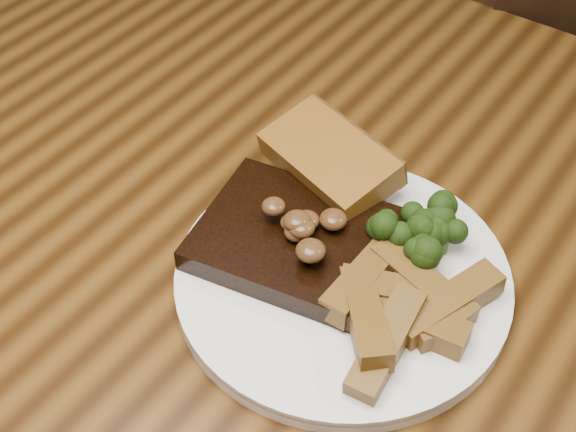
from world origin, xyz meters
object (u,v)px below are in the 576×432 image
object	(u,v)px
plate	(342,280)
steak	(300,242)
dining_table	(283,296)
potato_wedges	(432,302)
garlic_bread	(329,176)

from	to	relation	value
plate	steak	xyz separation A→B (m)	(-0.04, 0.00, 0.02)
plate	dining_table	bearing A→B (deg)	164.68
dining_table	steak	world-z (taller)	steak
steak	potato_wedges	world-z (taller)	same
dining_table	garlic_bread	distance (m)	0.13
steak	potato_wedges	bearing A→B (deg)	-6.54
dining_table	plate	bearing A→B (deg)	-15.32
garlic_bread	potato_wedges	world-z (taller)	garlic_bread
dining_table	plate	distance (m)	0.13
garlic_bread	steak	bearing A→B (deg)	-56.36
garlic_bread	potato_wedges	distance (m)	0.16
potato_wedges	garlic_bread	bearing A→B (deg)	153.29
plate	potato_wedges	xyz separation A→B (m)	(0.08, 0.01, 0.02)
plate	potato_wedges	distance (m)	0.08
steak	garlic_bread	distance (m)	0.08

